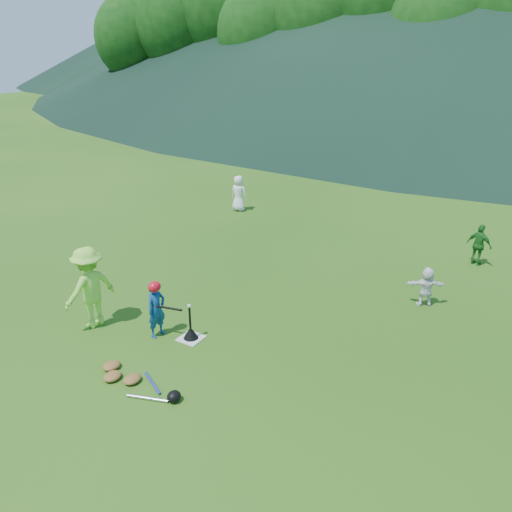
{
  "coord_description": "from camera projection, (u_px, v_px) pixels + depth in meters",
  "views": [
    {
      "loc": [
        5.53,
        -6.64,
        5.31
      ],
      "look_at": [
        0.0,
        2.5,
        0.9
      ],
      "focal_mm": 35.0,
      "sensor_mm": 36.0,
      "label": 1
    }
  ],
  "objects": [
    {
      "name": "home_plate",
      "position": [
        191.0,
        338.0,
        9.92
      ],
      "size": [
        0.45,
        0.45,
        0.02
      ],
      "primitive_type": "cube",
      "color": "silver",
      "rests_on": "ground"
    },
    {
      "name": "batter_gear",
      "position": [
        155.0,
        288.0,
        9.64
      ],
      "size": [
        0.73,
        0.26,
        0.52
      ],
      "color": "red",
      "rests_on": "ground"
    },
    {
      "name": "outfield_fence",
      "position": [
        463.0,
        129.0,
        31.8
      ],
      "size": [
        70.07,
        0.08,
        1.33
      ],
      "color": "gray",
      "rests_on": "ground"
    },
    {
      "name": "batting_tee",
      "position": [
        191.0,
        333.0,
        9.88
      ],
      "size": [
        0.3,
        0.3,
        0.68
      ],
      "color": "black",
      "rests_on": "home_plate"
    },
    {
      "name": "baseball",
      "position": [
        189.0,
        306.0,
        9.65
      ],
      "size": [
        0.08,
        0.08,
        0.08
      ],
      "primitive_type": "sphere",
      "color": "white",
      "rests_on": "batting_tee"
    },
    {
      "name": "adult_coach",
      "position": [
        90.0,
        287.0,
        10.11
      ],
      "size": [
        0.8,
        1.2,
        1.73
      ],
      "primitive_type": "imported",
      "rotation": [
        0.0,
        0.0,
        -1.72
      ],
      "color": "#9AF146",
      "rests_on": "ground"
    },
    {
      "name": "fielder_a",
      "position": [
        239.0,
        193.0,
        17.64
      ],
      "size": [
        0.64,
        0.43,
        1.26
      ],
      "primitive_type": "imported",
      "rotation": [
        0.0,
        0.0,
        3.19
      ],
      "color": "white",
      "rests_on": "ground"
    },
    {
      "name": "ground",
      "position": [
        191.0,
        339.0,
        9.93
      ],
      "size": [
        120.0,
        120.0,
        0.0
      ],
      "primitive_type": "plane",
      "color": "#234F12",
      "rests_on": "ground"
    },
    {
      "name": "equipment_pile",
      "position": [
        132.0,
        379.0,
        8.59
      ],
      "size": [
        1.8,
        0.67,
        0.19
      ],
      "color": "olive",
      "rests_on": "ground"
    },
    {
      "name": "tree_line",
      "position": [
        500.0,
        4.0,
        33.45
      ],
      "size": [
        70.04,
        11.4,
        14.82
      ],
      "color": "#382314",
      "rests_on": "ground"
    },
    {
      "name": "batter_child",
      "position": [
        156.0,
        310.0,
        9.83
      ],
      "size": [
        0.33,
        0.46,
        1.16
      ],
      "primitive_type": "imported",
      "rotation": [
        0.0,
        0.0,
        1.43
      ],
      "color": "navy",
      "rests_on": "ground"
    },
    {
      "name": "fielder_c",
      "position": [
        479.0,
        245.0,
        13.14
      ],
      "size": [
        0.71,
        0.46,
        1.13
      ],
      "primitive_type": "imported",
      "rotation": [
        0.0,
        0.0,
        2.83
      ],
      "color": "#206D21",
      "rests_on": "ground"
    },
    {
      "name": "fielder_d",
      "position": [
        426.0,
        287.0,
        11.07
      ],
      "size": [
        0.88,
        0.62,
        0.91
      ],
      "primitive_type": "imported",
      "rotation": [
        0.0,
        0.0,
        3.6
      ],
      "color": "white",
      "rests_on": "ground"
    }
  ]
}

